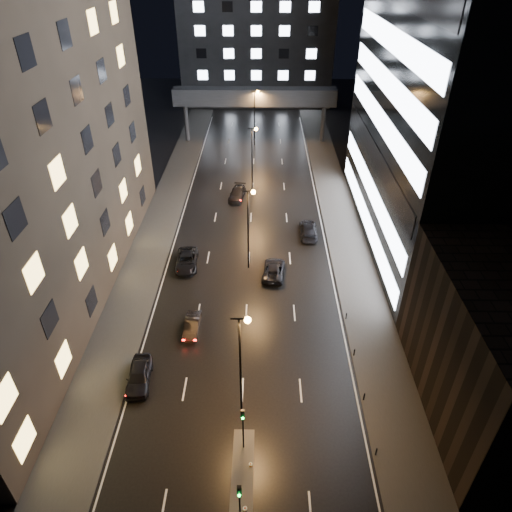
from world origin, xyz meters
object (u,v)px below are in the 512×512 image
object	(u,v)px
car_away_a	(139,376)
car_toward_b	(308,230)
car_away_d	(237,194)
car_toward_a	(274,270)
car_away_b	(192,325)
car_away_c	(187,261)

from	to	relation	value
car_away_a	car_toward_b	xyz separation A→B (m)	(16.65, 24.73, -0.02)
car_away_a	car_away_d	size ratio (longest dim) A/B	0.94
car_toward_a	car_toward_b	size ratio (longest dim) A/B	0.93
car_away_a	car_away_d	xyz separation A→B (m)	(6.80, 35.12, -0.07)
car_away_a	car_toward_a	xyz separation A→B (m)	(11.96, 15.90, -0.10)
car_away_a	car_away_b	distance (m)	7.53
car_away_d	car_toward_a	world-z (taller)	car_away_d
car_toward_b	car_away_d	bearing A→B (deg)	-45.53
car_away_b	car_toward_a	world-z (taller)	car_toward_a
car_away_a	car_away_c	xyz separation A→B (m)	(1.67, 17.50, -0.06)
car_away_a	car_away_c	size ratio (longest dim) A/B	0.88
car_toward_a	car_toward_b	bearing A→B (deg)	-111.40
car_away_c	car_toward_b	world-z (taller)	car_toward_b
car_away_d	car_toward_a	size ratio (longest dim) A/B	1.00
car_away_b	car_toward_a	xyz separation A→B (m)	(8.21, 9.37, 0.05)
car_away_b	car_away_d	world-z (taller)	car_away_d
car_away_a	car_away_b	world-z (taller)	car_away_a
car_away_b	car_away_c	size ratio (longest dim) A/B	0.74
car_away_b	car_away_d	xyz separation A→B (m)	(3.05, 28.59, 0.08)
car_away_b	car_away_c	distance (m)	11.17
car_toward_a	car_toward_b	xyz separation A→B (m)	(4.69, 8.83, 0.09)
car_away_a	car_away_d	distance (m)	35.77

